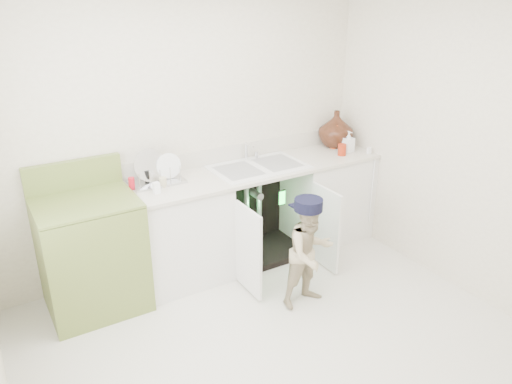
{
  "coord_description": "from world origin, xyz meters",
  "views": [
    {
      "loc": [
        -1.66,
        -2.43,
        2.43
      ],
      "look_at": [
        0.22,
        0.7,
        0.91
      ],
      "focal_mm": 35.0,
      "sensor_mm": 36.0,
      "label": 1
    }
  ],
  "objects": [
    {
      "name": "room_shell",
      "position": [
        0.0,
        0.0,
        1.25
      ],
      "size": [
        6.0,
        5.5,
        1.26
      ],
      "color": "#EDE3CB",
      "rests_on": "ground"
    },
    {
      "name": "avocado_stove",
      "position": [
        -1.0,
        1.18,
        0.48
      ],
      "size": [
        0.75,
        0.65,
        1.16
      ],
      "color": "olive",
      "rests_on": "ground"
    },
    {
      "name": "ground",
      "position": [
        0.0,
        0.0,
        0.0
      ],
      "size": [
        3.5,
        3.5,
        0.0
      ],
      "primitive_type": "plane",
      "color": "beige",
      "rests_on": "ground"
    },
    {
      "name": "counter_run",
      "position": [
        0.59,
        1.21,
        0.48
      ],
      "size": [
        2.44,
        1.02,
        1.27
      ],
      "color": "silver",
      "rests_on": "ground"
    },
    {
      "name": "repair_worker",
      "position": [
        0.5,
        0.32,
        0.47
      ],
      "size": [
        0.45,
        0.72,
        0.92
      ],
      "rotation": [
        0.0,
        0.0,
        0.04
      ],
      "color": "beige",
      "rests_on": "ground"
    }
  ]
}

